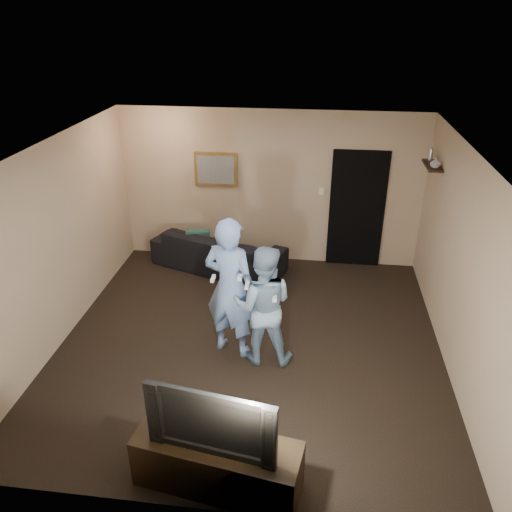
# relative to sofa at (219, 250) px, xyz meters

# --- Properties ---
(ground) EXTENTS (5.00, 5.00, 0.00)m
(ground) POSITION_rel_sofa_xyz_m (0.82, -2.04, -0.32)
(ground) COLOR black
(ground) RESTS_ON ground
(ceiling) EXTENTS (5.00, 5.00, 0.04)m
(ceiling) POSITION_rel_sofa_xyz_m (0.82, -2.04, 2.28)
(ceiling) COLOR silver
(ceiling) RESTS_ON wall_back
(wall_back) EXTENTS (5.00, 0.04, 2.60)m
(wall_back) POSITION_rel_sofa_xyz_m (0.82, 0.46, 0.98)
(wall_back) COLOR tan
(wall_back) RESTS_ON ground
(wall_front) EXTENTS (5.00, 0.04, 2.60)m
(wall_front) POSITION_rel_sofa_xyz_m (0.82, -4.54, 0.98)
(wall_front) COLOR tan
(wall_front) RESTS_ON ground
(wall_left) EXTENTS (0.04, 5.00, 2.60)m
(wall_left) POSITION_rel_sofa_xyz_m (-1.68, -2.04, 0.98)
(wall_left) COLOR tan
(wall_left) RESTS_ON ground
(wall_right) EXTENTS (0.04, 5.00, 2.60)m
(wall_right) POSITION_rel_sofa_xyz_m (3.32, -2.04, 0.98)
(wall_right) COLOR tan
(wall_right) RESTS_ON ground
(sofa) EXTENTS (2.39, 1.58, 0.65)m
(sofa) POSITION_rel_sofa_xyz_m (0.00, 0.00, 0.00)
(sofa) COLOR black
(sofa) RESTS_ON ground
(throw_pillow) EXTENTS (0.40, 0.16, 0.39)m
(throw_pillow) POSITION_rel_sofa_xyz_m (-0.34, 0.00, 0.16)
(throw_pillow) COLOR #16443A
(throw_pillow) RESTS_ON sofa
(painting_frame) EXTENTS (0.72, 0.05, 0.57)m
(painting_frame) POSITION_rel_sofa_xyz_m (-0.08, 0.44, 1.28)
(painting_frame) COLOR olive
(painting_frame) RESTS_ON wall_back
(painting_canvas) EXTENTS (0.62, 0.01, 0.47)m
(painting_canvas) POSITION_rel_sofa_xyz_m (-0.08, 0.41, 1.28)
(painting_canvas) COLOR slate
(painting_canvas) RESTS_ON painting_frame
(doorway) EXTENTS (0.90, 0.06, 2.00)m
(doorway) POSITION_rel_sofa_xyz_m (2.27, 0.43, 0.68)
(doorway) COLOR black
(doorway) RESTS_ON ground
(light_switch) EXTENTS (0.08, 0.02, 0.12)m
(light_switch) POSITION_rel_sofa_xyz_m (1.67, 0.44, 0.98)
(light_switch) COLOR silver
(light_switch) RESTS_ON wall_back
(wall_shelf) EXTENTS (0.20, 0.60, 0.03)m
(wall_shelf) POSITION_rel_sofa_xyz_m (3.21, -0.24, 1.67)
(wall_shelf) COLOR black
(wall_shelf) RESTS_ON wall_right
(shelf_vase) EXTENTS (0.15, 0.15, 0.15)m
(shelf_vase) POSITION_rel_sofa_xyz_m (3.21, -0.39, 1.75)
(shelf_vase) COLOR #ADADB2
(shelf_vase) RESTS_ON wall_shelf
(shelf_figurine) EXTENTS (0.06, 0.06, 0.18)m
(shelf_figurine) POSITION_rel_sofa_xyz_m (3.21, -0.03, 1.77)
(shelf_figurine) COLOR silver
(shelf_figurine) RESTS_ON wall_shelf
(tv_console) EXTENTS (1.60, 0.74, 0.55)m
(tv_console) POSITION_rel_sofa_xyz_m (0.81, -4.25, -0.07)
(tv_console) COLOR black
(tv_console) RESTS_ON ground
(television) EXTENTS (1.19, 0.34, 0.68)m
(television) POSITION_rel_sofa_xyz_m (0.81, -4.25, 0.54)
(television) COLOR black
(television) RESTS_ON tv_console
(wii_player_left) EXTENTS (0.78, 0.62, 1.86)m
(wii_player_left) POSITION_rel_sofa_xyz_m (0.60, -2.21, 0.61)
(wii_player_left) COLOR #7E9FDA
(wii_player_left) RESTS_ON ground
(wii_player_right) EXTENTS (0.78, 0.62, 1.57)m
(wii_player_right) POSITION_rel_sofa_xyz_m (1.02, -2.33, 0.46)
(wii_player_right) COLOR #86A5C3
(wii_player_right) RESTS_ON ground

